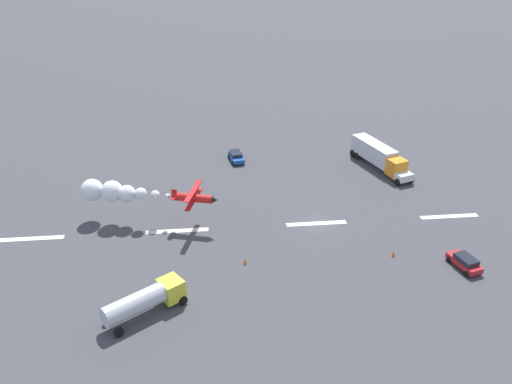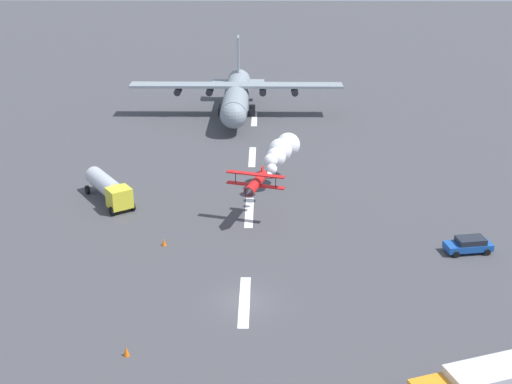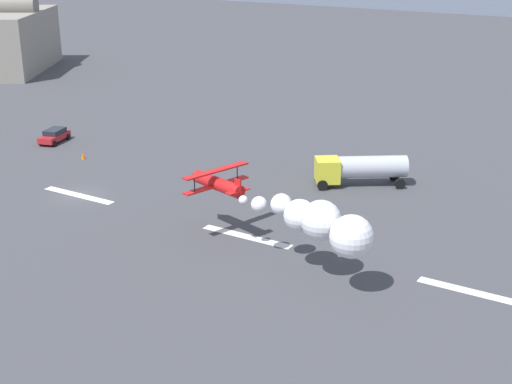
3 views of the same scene
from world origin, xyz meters
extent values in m
plane|color=#424247|center=(0.00, 0.00, 0.00)|extent=(440.00, 440.00, 0.00)
cube|color=white|center=(0.00, 0.00, 0.01)|extent=(8.00, 0.90, 0.01)
cube|color=white|center=(18.25, 0.00, 0.01)|extent=(8.00, 0.90, 0.01)
cube|color=white|center=(36.50, 0.00, 0.01)|extent=(8.00, 0.90, 0.01)
cylinder|color=red|center=(16.11, -0.77, 4.30)|extent=(5.31, 2.46, 1.05)
cube|color=red|center=(15.92, -0.71, 4.15)|extent=(2.39, 6.15, 0.12)
cube|color=red|center=(15.92, -0.71, 5.36)|extent=(2.39, 6.15, 0.12)
cylinder|color=black|center=(15.32, -2.80, 4.75)|extent=(0.08, 0.08, 1.21)
cylinder|color=black|center=(16.52, 1.37, 4.75)|extent=(0.08, 0.08, 1.21)
cube|color=red|center=(18.37, -1.42, 4.75)|extent=(0.70, 0.29, 1.10)
cube|color=red|center=(18.37, -1.42, 4.35)|extent=(1.13, 2.09, 0.08)
cone|color=black|center=(13.27, 0.06, 4.30)|extent=(0.92, 1.05, 0.90)
sphere|color=white|center=(19.28, -2.10, 4.01)|extent=(0.70, 0.70, 0.70)
sphere|color=white|center=(20.88, -2.45, 4.09)|extent=(1.21, 1.21, 1.21)
sphere|color=white|center=(22.69, -2.34, 4.42)|extent=(1.59, 1.59, 1.59)
sphere|color=white|center=(24.53, -2.97, 4.18)|extent=(2.31, 2.31, 2.31)
sphere|color=white|center=(26.45, -3.49, 4.38)|extent=(2.83, 2.83, 2.83)
sphere|color=white|center=(29.19, -4.54, 4.19)|extent=(2.92, 2.92, 2.92)
cube|color=yellow|center=(18.41, 14.20, 1.60)|extent=(3.17, 3.22, 2.20)
cylinder|color=#B7BCC6|center=(21.98, 16.65, 1.85)|extent=(6.51, 5.39, 2.10)
cylinder|color=black|center=(18.60, 12.87, 0.50)|extent=(1.01, 0.83, 1.00)
cylinder|color=black|center=(24.66, 17.04, 0.50)|extent=(1.01, 0.83, 1.00)
cylinder|color=black|center=(17.24, 14.84, 0.50)|extent=(1.01, 0.83, 1.00)
cylinder|color=black|center=(23.30, 19.01, 0.50)|extent=(1.01, 0.83, 1.00)
cube|color=#B21E23|center=(-14.91, 11.46, 0.65)|extent=(2.89, 4.65, 0.65)
cube|color=#1E232D|center=(-14.97, 11.66, 1.25)|extent=(2.29, 2.94, 0.55)
cylinder|color=black|center=(-13.64, 10.25, 0.32)|extent=(0.38, 0.68, 0.64)
cylinder|color=black|center=(-14.45, 13.16, 0.32)|extent=(0.38, 0.68, 0.64)
cylinder|color=black|center=(-15.37, 9.76, 0.32)|extent=(0.38, 0.68, 0.64)
cylinder|color=black|center=(-16.19, 12.68, 0.32)|extent=(0.38, 0.68, 0.64)
cone|color=orange|center=(-7.57, 8.47, 0.38)|extent=(0.44, 0.44, 0.75)
cone|color=orange|center=(10.17, 8.21, 0.38)|extent=(0.44, 0.44, 0.75)
camera|label=1|loc=(14.18, 59.66, 36.32)|focal=37.57mm
camera|label=2|loc=(-47.79, -1.58, 29.76)|focal=46.41mm
camera|label=3|loc=(46.29, -44.75, 23.13)|focal=50.67mm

